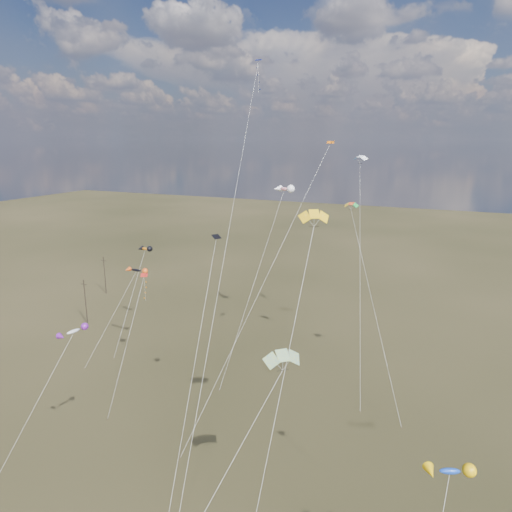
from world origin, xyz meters
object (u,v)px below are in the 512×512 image
at_px(utility_pole_far, 105,275).
at_px(novelty_black_orange, 136,270).
at_px(utility_pole_near, 85,301).
at_px(parafoil_yellow, 314,216).

xyz_separation_m(utility_pole_far, novelty_black_orange, (24.29, -19.95, 9.10)).
relative_size(utility_pole_near, parafoil_yellow, 0.30).
distance_m(utility_pole_far, novelty_black_orange, 32.73).
xyz_separation_m(utility_pole_near, parafoil_yellow, (47.66, -22.60, 21.71)).
xyz_separation_m(utility_pole_far, parafoil_yellow, (55.66, -36.60, 21.71)).
bearing_deg(novelty_black_orange, parafoil_yellow, -27.96).
height_order(utility_pole_near, parafoil_yellow, parafoil_yellow).
bearing_deg(utility_pole_far, utility_pole_near, -60.26).
distance_m(utility_pole_near, novelty_black_orange, 19.59).
bearing_deg(parafoil_yellow, utility_pole_near, 154.63).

